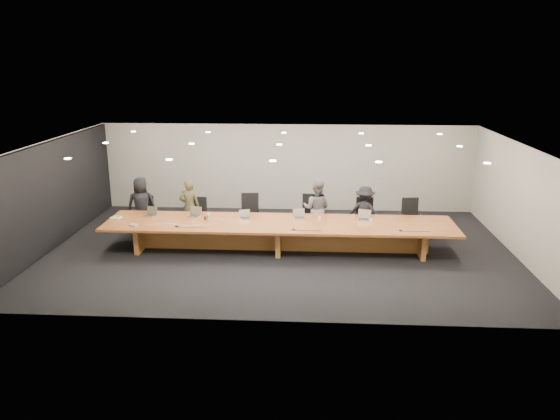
% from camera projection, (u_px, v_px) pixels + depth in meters
% --- Properties ---
extents(ground, '(12.00, 12.00, 0.00)m').
position_uv_depth(ground, '(279.00, 250.00, 14.26)').
color(ground, black).
rests_on(ground, ground).
extents(back_wall, '(12.00, 0.02, 2.80)m').
position_uv_depth(back_wall, '(287.00, 168.00, 17.72)').
color(back_wall, beige).
rests_on(back_wall, ground).
extents(left_wall_panel, '(0.08, 7.84, 2.74)m').
position_uv_depth(left_wall_panel, '(52.00, 196.00, 14.23)').
color(left_wall_panel, black).
rests_on(left_wall_panel, ground).
extents(conference_table, '(9.00, 1.80, 0.75)m').
position_uv_depth(conference_table, '(279.00, 231.00, 14.12)').
color(conference_table, brown).
rests_on(conference_table, ground).
extents(chair_far_left, '(0.61, 0.61, 1.05)m').
position_uv_depth(chair_far_left, '(145.00, 214.00, 15.58)').
color(chair_far_left, black).
rests_on(chair_far_left, ground).
extents(chair_left, '(0.54, 0.54, 1.03)m').
position_uv_depth(chair_left, '(198.00, 215.00, 15.53)').
color(chair_left, black).
rests_on(chair_left, ground).
extents(chair_mid_left, '(0.67, 0.67, 1.17)m').
position_uv_depth(chair_mid_left, '(250.00, 214.00, 15.38)').
color(chair_mid_left, black).
rests_on(chair_mid_left, ground).
extents(chair_mid_right, '(0.66, 0.66, 1.19)m').
position_uv_depth(chair_mid_right, '(310.00, 216.00, 15.20)').
color(chair_mid_right, black).
rests_on(chair_mid_right, ground).
extents(chair_right, '(0.61, 0.61, 1.14)m').
position_uv_depth(chair_right, '(364.00, 218.00, 15.08)').
color(chair_right, black).
rests_on(chair_right, ground).
extents(chair_far_right, '(0.63, 0.63, 1.11)m').
position_uv_depth(chair_far_right, '(412.00, 218.00, 15.13)').
color(chair_far_right, black).
rests_on(chair_far_right, ground).
extents(person_a, '(0.90, 0.69, 1.63)m').
position_uv_depth(person_a, '(142.00, 205.00, 15.45)').
color(person_a, black).
rests_on(person_a, ground).
extents(person_b, '(0.63, 0.46, 1.58)m').
position_uv_depth(person_b, '(189.00, 207.00, 15.36)').
color(person_b, '#3A3720').
rests_on(person_b, ground).
extents(person_c, '(0.91, 0.78, 1.61)m').
position_uv_depth(person_c, '(317.00, 209.00, 15.14)').
color(person_c, '#5C5C5E').
rests_on(person_c, ground).
extents(person_d, '(1.08, 0.85, 1.46)m').
position_uv_depth(person_d, '(365.00, 212.00, 15.07)').
color(person_d, black).
rests_on(person_d, ground).
extents(laptop_a, '(0.37, 0.32, 0.25)m').
position_uv_depth(laptop_a, '(149.00, 212.00, 14.59)').
color(laptop_a, tan).
rests_on(laptop_a, conference_table).
extents(laptop_b, '(0.38, 0.32, 0.26)m').
position_uv_depth(laptop_b, '(194.00, 212.00, 14.53)').
color(laptop_b, tan).
rests_on(laptop_b, conference_table).
extents(laptop_c, '(0.34, 0.28, 0.23)m').
position_uv_depth(laptop_c, '(245.00, 214.00, 14.37)').
color(laptop_c, tan).
rests_on(laptop_c, conference_table).
extents(laptop_d, '(0.35, 0.28, 0.24)m').
position_uv_depth(laptop_d, '(299.00, 214.00, 14.40)').
color(laptop_d, tan).
rests_on(laptop_d, conference_table).
extents(laptop_e, '(0.39, 0.32, 0.26)m').
position_uv_depth(laptop_e, '(364.00, 215.00, 14.24)').
color(laptop_e, tan).
rests_on(laptop_e, conference_table).
extents(water_bottle, '(0.07, 0.07, 0.19)m').
position_uv_depth(water_bottle, '(208.00, 217.00, 14.23)').
color(water_bottle, '#B2C3BE').
rests_on(water_bottle, conference_table).
extents(amber_mug, '(0.09, 0.09, 0.10)m').
position_uv_depth(amber_mug, '(205.00, 218.00, 14.30)').
color(amber_mug, '#653011').
rests_on(amber_mug, conference_table).
extents(paper_cup_near, '(0.08, 0.08, 0.08)m').
position_uv_depth(paper_cup_near, '(319.00, 218.00, 14.27)').
color(paper_cup_near, white).
rests_on(paper_cup_near, conference_table).
extents(paper_cup_far, '(0.09, 0.09, 0.09)m').
position_uv_depth(paper_cup_far, '(371.00, 221.00, 14.05)').
color(paper_cup_far, silver).
rests_on(paper_cup_far, conference_table).
extents(notepad, '(0.30, 0.26, 0.02)m').
position_uv_depth(notepad, '(116.00, 217.00, 14.46)').
color(notepad, silver).
rests_on(notepad, conference_table).
extents(lime_gadget, '(0.18, 0.10, 0.03)m').
position_uv_depth(lime_gadget, '(116.00, 217.00, 14.47)').
color(lime_gadget, '#5EB731').
rests_on(lime_gadget, notepad).
extents(av_box, '(0.25, 0.22, 0.03)m').
position_uv_depth(av_box, '(134.00, 225.00, 13.79)').
color(av_box, '#A6A6AA').
rests_on(av_box, conference_table).
extents(mic_left, '(0.12, 0.12, 0.03)m').
position_uv_depth(mic_left, '(177.00, 226.00, 13.71)').
color(mic_left, black).
rests_on(mic_left, conference_table).
extents(mic_center, '(0.15, 0.15, 0.03)m').
position_uv_depth(mic_center, '(293.00, 229.00, 13.45)').
color(mic_center, black).
rests_on(mic_center, conference_table).
extents(mic_right, '(0.14, 0.14, 0.03)m').
position_uv_depth(mic_right, '(401.00, 230.00, 13.39)').
color(mic_right, black).
rests_on(mic_right, conference_table).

